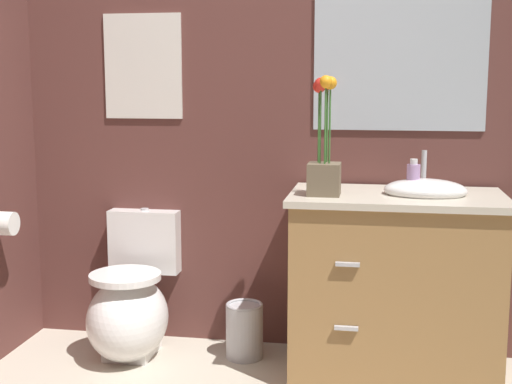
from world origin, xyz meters
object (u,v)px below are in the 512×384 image
object	(u,v)px
vanity_cabinet	(395,284)
wall_mirror	(400,55)
wall_poster	(143,66)
toilet	(131,307)
toilet_paper_roll	(3,223)
soap_bottle	(413,179)
trash_bin	(244,330)
flower_vase	(324,155)

from	to	relation	value
vanity_cabinet	wall_mirror	xyz separation A→B (m)	(-0.00, 0.29, 1.02)
wall_poster	wall_mirror	bearing A→B (deg)	0.00
toilet	toilet_paper_roll	xyz separation A→B (m)	(-0.54, -0.20, 0.44)
soap_bottle	toilet	bearing A→B (deg)	178.93
soap_bottle	trash_bin	bearing A→B (deg)	173.49
vanity_cabinet	trash_bin	size ratio (longest dim) A/B	3.75
soap_bottle	wall_poster	xyz separation A→B (m)	(-1.32, 0.29, 0.49)
toilet	flower_vase	world-z (taller)	flower_vase
toilet	trash_bin	distance (m)	0.56
trash_bin	flower_vase	bearing A→B (deg)	-23.97
toilet	wall_mirror	bearing A→B (deg)	12.04
soap_bottle	vanity_cabinet	bearing A→B (deg)	-178.34
wall_poster	wall_mirror	size ratio (longest dim) A/B	0.65
wall_poster	toilet_paper_roll	distance (m)	1.01
wall_poster	wall_mirror	xyz separation A→B (m)	(1.25, 0.00, 0.05)
trash_bin	wall_mirror	world-z (taller)	wall_mirror
vanity_cabinet	wall_mirror	bearing A→B (deg)	90.54
vanity_cabinet	flower_vase	xyz separation A→B (m)	(-0.32, -0.08, 0.58)
flower_vase	wall_mirror	world-z (taller)	wall_mirror
toilet	wall_poster	distance (m)	1.19
vanity_cabinet	flower_vase	world-z (taller)	flower_vase
flower_vase	soap_bottle	size ratio (longest dim) A/B	3.30
vanity_cabinet	wall_mirror	distance (m)	1.06
vanity_cabinet	trash_bin	bearing A→B (deg)	172.76
trash_bin	wall_poster	bearing A→B (deg)	159.66
trash_bin	wall_poster	world-z (taller)	wall_poster
wall_poster	wall_mirror	distance (m)	1.26
soap_bottle	trash_bin	size ratio (longest dim) A/B	0.57
flower_vase	wall_poster	world-z (taller)	wall_poster
wall_poster	trash_bin	bearing A→B (deg)	-20.34
flower_vase	vanity_cabinet	bearing A→B (deg)	14.41
flower_vase	trash_bin	bearing A→B (deg)	156.03
toilet_paper_roll	soap_bottle	bearing A→B (deg)	5.29
soap_bottle	wall_mirror	size ratio (longest dim) A/B	0.20
wall_poster	toilet_paper_roll	bearing A→B (deg)	-139.10
wall_mirror	trash_bin	bearing A→B (deg)	-163.81
vanity_cabinet	soap_bottle	distance (m)	0.48
wall_mirror	toilet_paper_roll	world-z (taller)	wall_mirror
trash_bin	soap_bottle	bearing A→B (deg)	-6.51
toilet	soap_bottle	xyz separation A→B (m)	(1.32, -0.02, 0.67)
flower_vase	trash_bin	world-z (taller)	flower_vase
toilet_paper_roll	wall_mirror	bearing A→B (deg)	14.53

